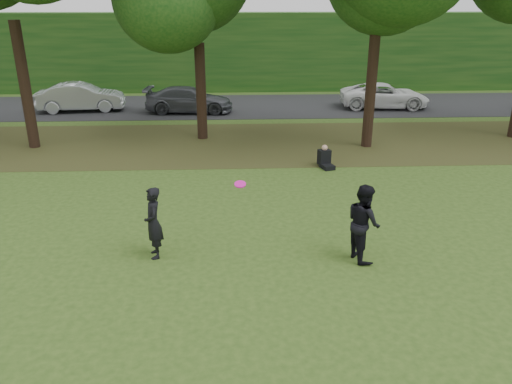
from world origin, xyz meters
TOP-DOWN VIEW (x-y plane):
  - ground at (0.00, 0.00)m, footprint 120.00×120.00m
  - leaf_litter at (0.00, 13.00)m, footprint 60.00×7.00m
  - street at (0.00, 21.00)m, footprint 70.00×7.00m
  - far_hedge at (0.00, 27.00)m, footprint 70.00×3.00m
  - player_left at (-3.55, 2.95)m, footprint 0.56×0.72m
  - player_right at (1.40, 2.62)m, footprint 0.90×1.05m
  - parked_cars at (-0.73, 19.59)m, footprint 41.12×3.42m
  - frisbee at (-1.49, 2.87)m, footprint 0.31×0.30m
  - seated_person at (1.75, 9.58)m, footprint 0.60×0.82m

SIDE VIEW (x-z plane):
  - ground at x=0.00m, z-range 0.00..0.00m
  - leaf_litter at x=0.00m, z-range 0.00..0.01m
  - street at x=0.00m, z-range 0.00..0.02m
  - seated_person at x=1.75m, z-range -0.10..0.73m
  - parked_cars at x=-0.73m, z-range -0.02..1.51m
  - player_left at x=-3.55m, z-range 0.00..1.76m
  - player_right at x=1.40m, z-range 0.00..1.88m
  - frisbee at x=-1.49m, z-range 1.80..1.91m
  - far_hedge at x=0.00m, z-range 0.00..5.00m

